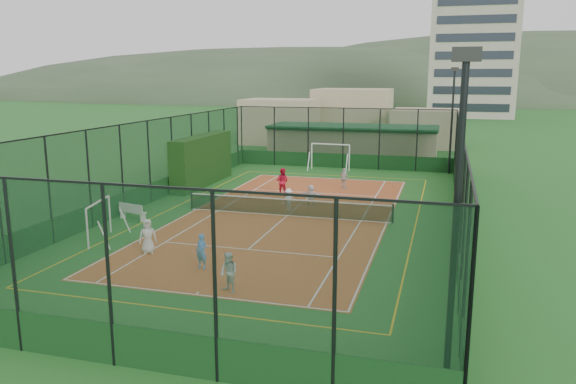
# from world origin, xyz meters

# --- Properties ---
(ground) EXTENTS (300.00, 300.00, 0.00)m
(ground) POSITION_xyz_m (0.00, 0.00, 0.00)
(ground) COLOR #236625
(ground) RESTS_ON ground
(court_slab) EXTENTS (11.17, 23.97, 0.01)m
(court_slab) POSITION_xyz_m (0.00, 0.00, 0.01)
(court_slab) COLOR #A44F24
(court_slab) RESTS_ON ground
(tennis_net) EXTENTS (11.67, 0.12, 1.06)m
(tennis_net) POSITION_xyz_m (0.00, 0.00, 0.53)
(tennis_net) COLOR black
(tennis_net) RESTS_ON ground
(perimeter_fence) EXTENTS (18.12, 34.12, 5.00)m
(perimeter_fence) POSITION_xyz_m (0.00, 0.00, 2.50)
(perimeter_fence) COLOR black
(perimeter_fence) RESTS_ON ground
(floodlight_se) EXTENTS (0.60, 0.26, 8.25)m
(floodlight_se) POSITION_xyz_m (8.60, -16.60, 4.12)
(floodlight_se) COLOR black
(floodlight_se) RESTS_ON ground
(floodlight_ne) EXTENTS (0.60, 0.26, 8.25)m
(floodlight_ne) POSITION_xyz_m (8.60, 16.60, 4.12)
(floodlight_ne) COLOR black
(floodlight_ne) RESTS_ON ground
(clubhouse) EXTENTS (15.20, 7.20, 3.15)m
(clubhouse) POSITION_xyz_m (0.00, 22.00, 1.57)
(clubhouse) COLOR tan
(clubhouse) RESTS_ON ground
(apartment_tower) EXTENTS (15.00, 12.00, 30.00)m
(apartment_tower) POSITION_xyz_m (12.00, 82.00, 15.00)
(apartment_tower) COLOR beige
(apartment_tower) RESTS_ON ground
(distant_hills) EXTENTS (200.00, 60.00, 24.00)m
(distant_hills) POSITION_xyz_m (0.00, 150.00, 0.00)
(distant_hills) COLOR #384C33
(distant_hills) RESTS_ON ground
(hedge_left) EXTENTS (1.20, 7.97, 3.49)m
(hedge_left) POSITION_xyz_m (-8.30, 7.15, 1.74)
(hedge_left) COLOR black
(hedge_left) RESTS_ON ground
(white_bench) EXTENTS (1.76, 0.87, 0.95)m
(white_bench) POSITION_xyz_m (-7.80, -3.09, 0.48)
(white_bench) COLOR white
(white_bench) RESTS_ON ground
(futsal_goal_near) EXTENTS (2.98, 1.46, 1.85)m
(futsal_goal_near) POSITION_xyz_m (-7.23, -6.93, 0.93)
(futsal_goal_near) COLOR white
(futsal_goal_near) RESTS_ON ground
(futsal_goal_far) EXTENTS (3.35, 1.17, 2.13)m
(futsal_goal_far) POSITION_xyz_m (-0.81, 15.69, 1.06)
(futsal_goal_far) COLOR white
(futsal_goal_far) RESTS_ON ground
(child_near_left) EXTENTS (0.90, 0.84, 1.54)m
(child_near_left) POSITION_xyz_m (-4.03, -8.09, 0.78)
(child_near_left) COLOR white
(child_near_left) RESTS_ON court_slab
(child_near_mid) EXTENTS (0.58, 0.44, 1.43)m
(child_near_mid) POSITION_xyz_m (-0.94, -9.25, 0.72)
(child_near_mid) COLOR #4E89DE
(child_near_mid) RESTS_ON court_slab
(child_near_right) EXTENTS (0.90, 0.84, 1.48)m
(child_near_right) POSITION_xyz_m (1.07, -11.34, 0.75)
(child_near_right) COLOR silver
(child_near_right) RESTS_ON court_slab
(child_far_left) EXTENTS (0.94, 0.91, 1.29)m
(child_far_left) POSITION_xyz_m (-0.26, 1.20, 0.65)
(child_far_left) COLOR white
(child_far_left) RESTS_ON court_slab
(child_far_right) EXTENTS (0.87, 0.66, 1.38)m
(child_far_right) POSITION_xyz_m (1.64, 8.49, 0.70)
(child_far_right) COLOR silver
(child_far_right) RESTS_ON court_slab
(child_far_back) EXTENTS (1.18, 0.42, 1.26)m
(child_far_back) POSITION_xyz_m (0.68, 2.80, 0.64)
(child_far_back) COLOR silver
(child_far_back) RESTS_ON court_slab
(coach) EXTENTS (0.93, 0.77, 1.76)m
(coach) POSITION_xyz_m (-1.85, 5.34, 0.89)
(coach) COLOR red
(coach) RESTS_ON court_slab
(tennis_balls) EXTENTS (4.08, 1.47, 0.07)m
(tennis_balls) POSITION_xyz_m (-0.84, 1.18, 0.04)
(tennis_balls) COLOR #CCE033
(tennis_balls) RESTS_ON court_slab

